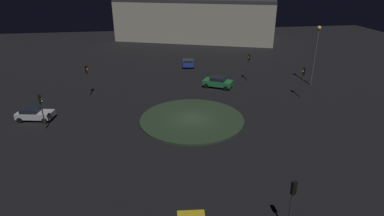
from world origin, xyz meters
name	(u,v)px	position (x,y,z in m)	size (l,w,h in m)	color
ground_plane	(192,120)	(0.00, 0.00, 0.00)	(120.35, 120.35, 0.00)	black
roundabout_island	(192,119)	(0.00, 0.00, 0.10)	(11.76, 11.76, 0.21)	#263823
car_blue	(188,63)	(2.45, 21.83, 0.71)	(2.49, 4.03, 1.34)	#1E38A5
car_green	(218,82)	(5.28, 10.34, 0.82)	(4.48, 3.68, 1.55)	#1E7238
car_silver	(34,114)	(-17.64, 2.64, 0.74)	(4.18, 2.56, 1.42)	silver
traffic_light_south	(292,197)	(3.68, -17.58, 2.86)	(0.34, 0.38, 4.01)	#2D2D2D
traffic_light_west	(41,105)	(-15.82, 0.09, 2.79)	(0.36, 0.30, 3.91)	#2D2D2D
traffic_light_northeast	(249,62)	(10.42, 12.63, 2.96)	(0.38, 0.39, 4.16)	#2D2D2D
traffic_light_east	(303,77)	(15.34, 4.92, 2.91)	(0.39, 0.35, 4.09)	#2D2D2D
traffic_light_northwest	(87,75)	(-12.60, 9.46, 2.99)	(0.39, 0.37, 4.20)	#2D2D2D
streetlamp_northeast	(316,47)	(19.16, 9.50, 5.72)	(0.55, 0.55, 8.60)	#4C4C51
store_building	(197,18)	(7.91, 46.81, 4.84)	(39.82, 26.79, 9.68)	#ADA893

